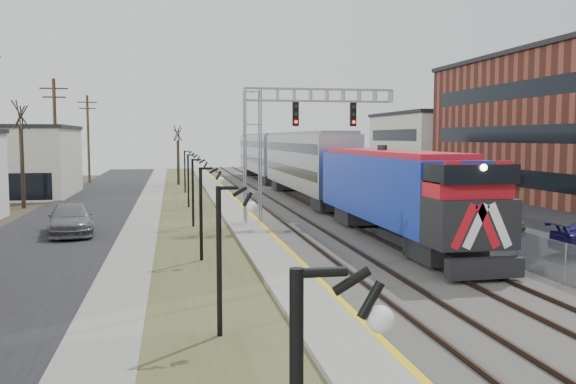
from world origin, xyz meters
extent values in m
cube|color=black|center=(-11.50, 35.00, 0.02)|extent=(7.00, 120.00, 0.04)
cube|color=gray|center=(-7.00, 35.00, 0.04)|extent=(2.00, 120.00, 0.08)
cube|color=#424A27|center=(-4.00, 35.00, 0.03)|extent=(4.00, 120.00, 0.06)
cube|color=gray|center=(-1.00, 35.00, 0.12)|extent=(2.00, 120.00, 0.24)
cube|color=#595651|center=(4.00, 35.00, 0.10)|extent=(8.00, 120.00, 0.20)
cube|color=black|center=(16.00, 35.00, 0.02)|extent=(16.00, 120.00, 0.04)
cube|color=gold|center=(-0.12, 35.00, 0.24)|extent=(0.24, 120.00, 0.01)
cube|color=#2D2119|center=(1.25, 35.00, 0.28)|extent=(0.08, 120.00, 0.15)
cube|color=#2D2119|center=(2.75, 35.00, 0.28)|extent=(0.08, 120.00, 0.15)
cube|color=#2D2119|center=(4.75, 35.00, 0.28)|extent=(0.08, 120.00, 0.15)
cube|color=#2D2119|center=(6.25, 35.00, 0.28)|extent=(0.08, 120.00, 0.15)
cube|color=#142EA8|center=(5.50, 20.33, 2.47)|extent=(3.00, 17.00, 4.25)
cube|color=black|center=(5.50, 11.63, 0.70)|extent=(2.80, 0.50, 0.70)
cube|color=gray|center=(5.50, 40.63, 3.01)|extent=(3.00, 22.00, 5.33)
cube|color=gray|center=(5.50, 63.43, 3.01)|extent=(3.00, 22.00, 5.33)
cube|color=gray|center=(-0.50, 28.00, 4.00)|extent=(1.00, 1.00, 8.00)
cube|color=gray|center=(3.50, 28.00, 7.75)|extent=(9.00, 0.80, 0.80)
cube|color=black|center=(2.00, 27.55, 6.60)|extent=(0.35, 0.25, 1.40)
cube|color=black|center=(5.50, 27.55, 6.60)|extent=(0.35, 0.25, 1.40)
cylinder|color=black|center=(-4.00, 8.00, 2.00)|extent=(0.14, 0.14, 4.00)
cylinder|color=black|center=(-4.00, 18.00, 2.00)|extent=(0.14, 0.14, 4.00)
cylinder|color=black|center=(-4.00, 28.00, 2.00)|extent=(0.14, 0.14, 4.00)
cylinder|color=black|center=(-4.00, 38.00, 2.00)|extent=(0.14, 0.14, 4.00)
cylinder|color=black|center=(-4.00, 50.00, 2.00)|extent=(0.14, 0.14, 4.00)
cylinder|color=#4C3823|center=(-14.50, 45.00, 5.00)|extent=(0.28, 0.28, 10.00)
cylinder|color=#4C3823|center=(-14.50, 65.00, 5.00)|extent=(0.28, 0.28, 10.00)
cube|color=gray|center=(8.20, 35.00, 0.80)|extent=(0.04, 120.00, 1.60)
cube|color=beige|center=(30.00, 65.00, 4.00)|extent=(16.00, 18.00, 8.00)
cylinder|color=#382D23|center=(-16.00, 40.00, 2.97)|extent=(0.30, 0.30, 5.95)
cylinder|color=#382D23|center=(-4.50, 60.00, 2.45)|extent=(0.30, 0.30, 4.90)
imported|color=slate|center=(11.39, 22.32, 0.70)|extent=(4.23, 1.98, 1.40)
imported|color=#0B3916|center=(13.65, 40.09, 0.68)|extent=(4.24, 1.86, 1.35)
imported|color=slate|center=(-10.59, 26.61, 0.81)|extent=(3.08, 5.87, 1.62)
camera|label=1|loc=(-5.16, -7.63, 5.25)|focal=38.00mm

